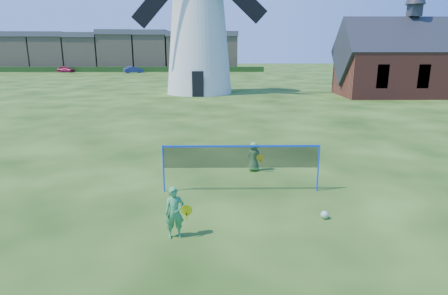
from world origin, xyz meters
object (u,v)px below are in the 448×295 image
windmill (199,23)px  player_girl (175,213)px  car_left (66,69)px  play_ball (325,215)px  player_boy (254,157)px  car_right (134,70)px  badminton_net (241,158)px  chapel (408,63)px

windmill → player_girl: bearing=-88.3°
windmill → car_left: bearing=127.7°
player_girl → play_ball: 4.14m
player_boy → car_right: size_ratio=0.30×
windmill → player_boy: bearing=-82.8°
windmill → car_right: bearing=112.8°
player_girl → car_left: bearing=99.6°
badminton_net → player_girl: size_ratio=3.87×
player_girl → player_boy: 5.78m
play_ball → car_right: (-18.97, 63.97, 0.50)m
chapel → car_right: 50.00m
player_girl → car_left: size_ratio=0.38×
chapel → badminton_net: 31.16m
chapel → car_left: 61.70m
badminton_net → car_left: (-30.48, 64.24, -0.56)m
badminton_net → player_boy: bearing=74.1°
badminton_net → player_boy: 2.30m
player_girl → badminton_net: bearing=46.6°
player_girl → play_ball: size_ratio=5.93×
car_right → player_boy: bearing=173.0°
chapel → badminton_net: (-17.59, -25.64, -2.02)m
windmill → player_boy: (3.32, -26.15, -6.45)m
chapel → car_right: chapel is taller
player_girl → player_boy: bearing=51.9°
windmill → player_boy: size_ratio=17.33×
badminton_net → play_ball: (2.18, -2.11, -1.03)m
chapel → play_ball: (-15.41, -27.75, -3.05)m
player_boy → windmill: bearing=-92.9°
car_left → car_right: bearing=-84.2°
car_left → badminton_net: bearing=-138.9°
car_left → player_boy: bearing=-137.7°
play_ball → car_right: 66.72m
car_left → player_girl: bearing=-141.2°
player_girl → play_ball: bearing=0.7°
car_left → windmill: bearing=-126.6°
chapel → player_boy: bearing=-125.9°
badminton_net → play_ball: bearing=-44.1°
badminton_net → chapel: bearing=55.5°
windmill → car_left: (-27.78, 35.95, -6.43)m
player_boy → play_ball: 4.56m
player_girl → play_ball: player_girl is taller
player_girl → player_boy: player_girl is taller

